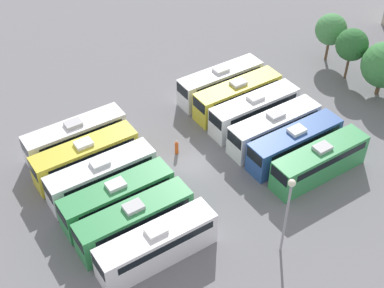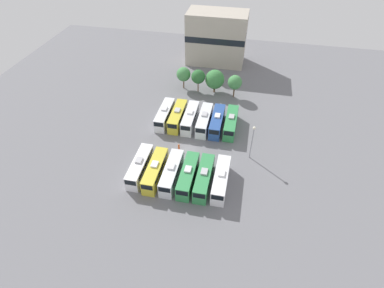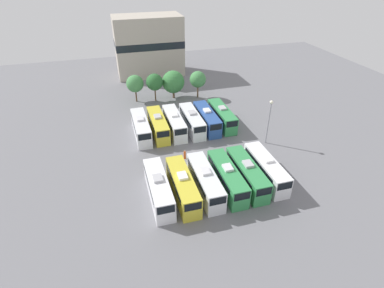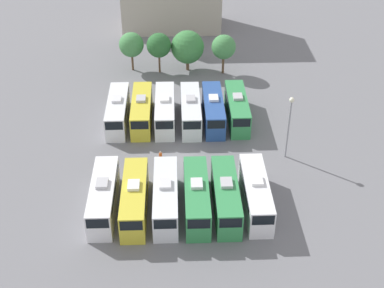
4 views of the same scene
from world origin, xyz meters
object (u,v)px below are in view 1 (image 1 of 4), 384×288
at_px(bus_3, 118,198).
at_px(tree_2, 384,65).
at_px(worker_person, 177,147).
at_px(bus_2, 102,176).
at_px(bus_7, 238,96).
at_px(bus_11, 320,161).
at_px(bus_5, 157,244).
at_px(bus_9, 274,128).
at_px(bus_6, 221,82).
at_px(bus_1, 86,157).
at_px(bus_4, 135,220).
at_px(bus_8, 255,110).
at_px(light_pole, 288,205).
at_px(tree_1, 352,45).
at_px(bus_0, 76,137).
at_px(bus_10, 295,143).
at_px(tree_0, 331,29).

relative_size(bus_3, tree_2, 1.59).
bearing_deg(worker_person, bus_2, -85.37).
bearing_deg(bus_7, bus_11, 0.45).
bearing_deg(bus_5, bus_9, 109.83).
bearing_deg(bus_9, bus_6, 178.62).
distance_m(bus_1, bus_4, 9.47).
bearing_deg(bus_9, bus_5, -70.17).
bearing_deg(bus_6, bus_9, -1.38).
bearing_deg(bus_11, bus_7, -179.55).
distance_m(bus_2, bus_9, 17.81).
relative_size(bus_8, bus_11, 1.00).
height_order(bus_3, bus_6, same).
relative_size(bus_5, light_pole, 1.25).
bearing_deg(bus_7, bus_1, -89.90).
distance_m(bus_8, tree_2, 15.70).
height_order(tree_1, tree_2, tree_2).
bearing_deg(bus_7, light_pole, -26.40).
height_order(bus_0, bus_5, same).
height_order(bus_10, tree_0, tree_0).
distance_m(bus_3, bus_11, 18.96).
xyz_separation_m(bus_8, tree_1, (-0.94, 14.56, 2.64)).
distance_m(bus_11, tree_1, 17.97).
height_order(bus_4, worker_person, bus_4).
height_order(bus_7, tree_0, tree_0).
distance_m(bus_8, bus_9, 3.39).
height_order(bus_7, bus_11, same).
bearing_deg(bus_10, bus_9, -178.27).
height_order(light_pole, tree_0, light_pole).
height_order(bus_4, bus_8, same).
height_order(bus_2, bus_7, same).
bearing_deg(bus_1, bus_11, 55.10).
relative_size(bus_6, bus_8, 1.00).
relative_size(bus_3, bus_4, 1.00).
bearing_deg(bus_0, bus_8, 70.22).
xyz_separation_m(bus_9, tree_1, (-4.33, 14.73, 2.64)).
height_order(bus_5, bus_11, same).
height_order(bus_11, tree_1, tree_1).
distance_m(bus_0, bus_1, 3.26).
bearing_deg(bus_10, bus_0, -126.06).
relative_size(bus_10, light_pole, 1.25).
distance_m(bus_1, bus_9, 18.74).
bearing_deg(tree_2, bus_4, -84.70).
bearing_deg(tree_2, worker_person, -98.98).
distance_m(bus_7, bus_9, 6.43).
height_order(bus_6, worker_person, bus_6).
distance_m(light_pole, tree_1, 27.84).
bearing_deg(bus_2, light_pole, 32.48).
bearing_deg(tree_1, bus_5, -71.75).
xyz_separation_m(bus_5, bus_9, (-6.24, 17.29, 0.00)).
bearing_deg(bus_0, light_pole, 22.96).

